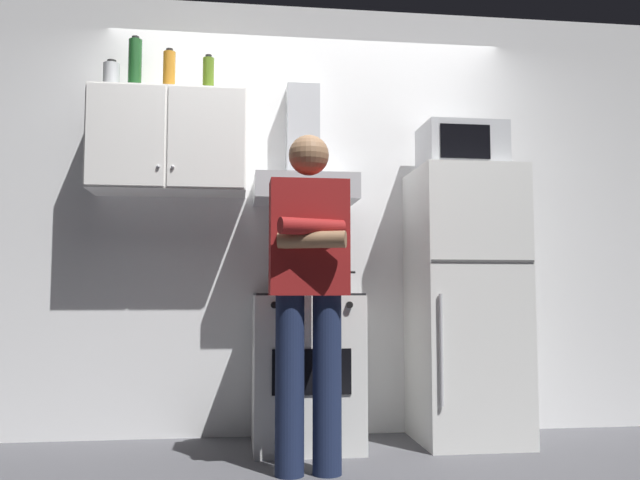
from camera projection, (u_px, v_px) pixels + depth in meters
ground_plane at (320, 457)px, 3.50m from camera, size 7.00×7.00×0.00m
back_wall_tiled at (308, 216)px, 4.20m from camera, size 4.80×0.10×2.70m
upper_cabinet at (169, 142)px, 3.91m from camera, size 0.90×0.37×0.60m
stove_oven at (306, 369)px, 3.77m from camera, size 0.60×0.62×0.87m
range_hood at (304, 171)px, 4.00m from camera, size 0.60×0.44×0.75m
refrigerator at (465, 304)px, 3.92m from camera, size 0.60×0.62×1.60m
microwave at (461, 148)px, 4.02m from camera, size 0.48×0.37×0.28m
person_standing at (309, 285)px, 3.21m from camera, size 0.38×0.33×1.64m
cooking_pot at (331, 280)px, 3.71m from camera, size 0.27×0.17×0.13m
bottle_liquor_amber at (169, 71)px, 3.92m from camera, size 0.07×0.07×0.26m
bottle_canister_steel at (111, 78)px, 3.94m from camera, size 0.10×0.10×0.20m
bottle_wine_green at (135, 66)px, 3.94m from camera, size 0.08×0.08×0.34m
bottle_olive_oil at (208, 76)px, 3.97m from camera, size 0.07×0.07×0.24m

